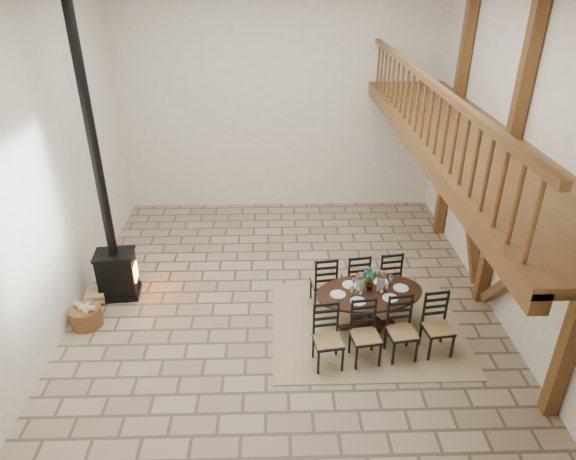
{
  "coord_description": "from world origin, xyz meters",
  "views": [
    {
      "loc": [
        -0.15,
        -7.23,
        5.24
      ],
      "look_at": [
        0.07,
        0.4,
        1.19
      ],
      "focal_mm": 32.0,
      "sensor_mm": 36.0,
      "label": 1
    }
  ],
  "objects_px": {
    "wood_stove": "(111,239)",
    "log_stack": "(96,296)",
    "dining_table": "(370,312)",
    "log_basket": "(86,316)"
  },
  "relations": [
    {
      "from": "wood_stove",
      "to": "log_stack",
      "type": "relative_size",
      "value": 13.41
    },
    {
      "from": "dining_table",
      "to": "log_basket",
      "type": "xyz_separation_m",
      "value": [
        -4.51,
        0.27,
        -0.19
      ]
    },
    {
      "from": "wood_stove",
      "to": "log_basket",
      "type": "relative_size",
      "value": 10.16
    },
    {
      "from": "wood_stove",
      "to": "log_stack",
      "type": "bearing_deg",
      "value": -158.42
    },
    {
      "from": "wood_stove",
      "to": "log_basket",
      "type": "distance_m",
      "value": 1.3
    },
    {
      "from": "dining_table",
      "to": "wood_stove",
      "type": "distance_m",
      "value": 4.39
    },
    {
      "from": "dining_table",
      "to": "log_stack",
      "type": "height_order",
      "value": "dining_table"
    },
    {
      "from": "log_basket",
      "to": "log_stack",
      "type": "relative_size",
      "value": 1.32
    },
    {
      "from": "log_stack",
      "to": "log_basket",
      "type": "bearing_deg",
      "value": -85.56
    },
    {
      "from": "wood_stove",
      "to": "log_stack",
      "type": "height_order",
      "value": "wood_stove"
    }
  ]
}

